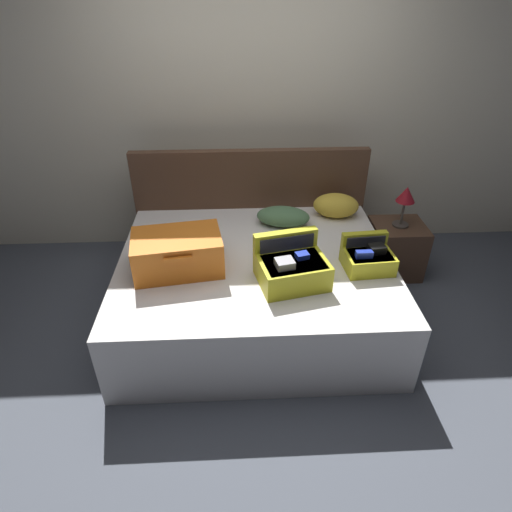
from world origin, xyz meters
The scene contains 11 objects.
ground_plane centered at (0.00, 0.00, 0.00)m, with size 12.00×12.00×0.00m, color #4C515B.
back_wall centered at (0.00, 1.65, 1.30)m, with size 8.00×0.10×2.60m, color beige.
bed centered at (0.00, 0.40, 0.27)m, with size 1.95×1.60×0.54m, color silver.
headboard centered at (0.00, 1.24, 0.52)m, with size 1.99×0.08×1.05m, color #4C3323.
hard_case_large centered at (-0.53, 0.30, 0.67)m, with size 0.64×0.47×0.26m.
hard_case_medium centered at (0.23, 0.11, 0.65)m, with size 0.50×0.44×0.30m.
hard_case_small centered at (0.77, 0.25, 0.62)m, with size 0.34×0.30×0.22m.
pillow_near_headboard centered at (0.25, 0.89, 0.61)m, with size 0.43×0.24×0.15m, color #4C724C.
pillow_center_head centered at (0.71, 1.02, 0.64)m, with size 0.38×0.25×0.20m, color gold.
nightstand centered at (1.26, 0.95, 0.24)m, with size 0.44×0.40×0.47m, color #4C3323.
table_lamp centered at (1.26, 0.95, 0.73)m, with size 0.15×0.15×0.35m.
Camera 1 is at (-0.12, -2.20, 2.25)m, focal length 30.37 mm.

